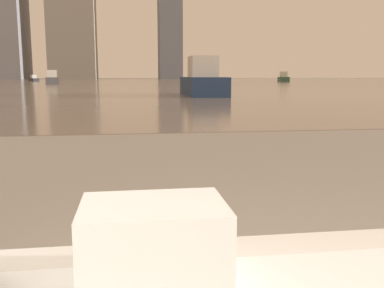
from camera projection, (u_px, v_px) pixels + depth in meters
towel_stack at (154, 242)px, 0.86m from camera, size 0.29×0.21×0.16m
harbor_water at (131, 82)px, 60.70m from camera, size 180.00×110.00×0.01m
harbor_boat_0 at (198, 77)px, 81.32m from camera, size 3.95×5.38×1.93m
harbor_boat_2 at (52, 79)px, 49.40m from camera, size 2.04×4.30×1.55m
harbor_boat_3 at (283, 78)px, 65.45m from camera, size 2.31×4.28×1.52m
harbor_boat_4 at (203, 82)px, 20.32m from camera, size 1.75×4.91×1.83m
harbor_boat_5 at (34, 79)px, 69.33m from camera, size 2.16×2.87×1.03m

